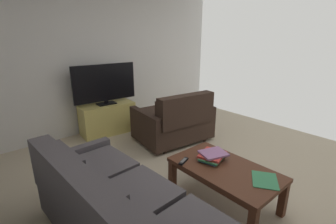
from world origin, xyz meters
The scene contains 10 objects.
ground_plane centered at (0.00, 0.00, 0.00)m, with size 5.62×4.88×0.01m, color #B7A88E.
wall_right centered at (2.81, 0.00, 1.36)m, with size 0.12×4.88×2.73m, color silver.
sofa_main centered at (0.00, 1.45, 0.37)m, with size 2.05×0.91×0.85m.
loveseat_near centered at (1.41, -0.38, 0.36)m, with size 0.99×1.26×0.86m.
coffee_table centered at (-0.11, 0.30, 0.36)m, with size 1.10×0.64×0.42m.
tv_stand centered at (2.47, 0.31, 0.27)m, with size 0.48×0.97×0.55m.
flat_tv centered at (2.47, 0.31, 0.92)m, with size 0.22×1.11×0.70m.
book_stack centered at (0.09, 0.26, 0.47)m, with size 0.32×0.35×0.09m.
tv_remote centered at (0.25, 0.54, 0.43)m, with size 0.10×0.17×0.02m.
loose_magazine centered at (-0.50, 0.20, 0.43)m, with size 0.23×0.29×0.01m, color #337F51.
Camera 1 is at (-1.41, 2.19, 1.74)m, focal length 26.05 mm.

